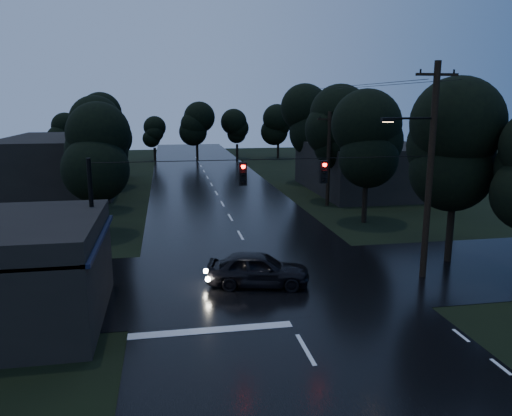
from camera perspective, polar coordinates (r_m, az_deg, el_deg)
name	(u,v)px	position (r m, az deg, el deg)	size (l,w,h in m)	color
main_road	(223,204)	(41.01, -3.85, 0.44)	(12.00, 120.00, 0.02)	black
cross_street	(265,279)	(23.83, 1.06, -8.13)	(60.00, 9.00, 0.02)	black
building_far_right	(366,167)	(48.01, 12.45, 4.54)	(10.00, 14.00, 4.40)	black
building_far_left	(65,163)	(51.17, -21.03, 4.81)	(10.00, 16.00, 5.00)	black
utility_pole_main	(429,168)	(24.22, 19.11, 4.36)	(3.50, 0.30, 10.00)	black
utility_pole_far	(329,158)	(40.24, 8.29, 5.71)	(2.00, 0.30, 7.50)	black
anchor_pole_left	(93,230)	(21.80, -18.10, -2.42)	(0.18, 0.18, 6.00)	black
span_signals	(283,172)	(21.71, 3.08, 4.15)	(15.00, 0.37, 1.12)	black
tree_corner_near	(457,147)	(27.17, 21.97, 6.48)	(4.48, 4.48, 9.44)	black
tree_left_a	(90,151)	(32.41, -18.44, 6.15)	(3.92, 3.92, 8.26)	black
tree_left_b	(97,137)	(40.36, -17.76, 7.77)	(4.20, 4.20, 8.85)	black
tree_left_c	(103,126)	(50.32, -17.03, 8.98)	(4.48, 4.48, 9.44)	black
tree_right_a	(367,141)	(34.73, 12.62, 7.45)	(4.20, 4.20, 8.85)	black
tree_right_b	(337,129)	(42.38, 9.20, 8.87)	(4.48, 4.48, 9.44)	black
tree_right_c	(310,120)	(52.06, 6.18, 9.92)	(4.76, 4.76, 10.03)	black
car	(258,269)	(22.79, 0.27, -6.99)	(1.86, 4.63, 1.58)	black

